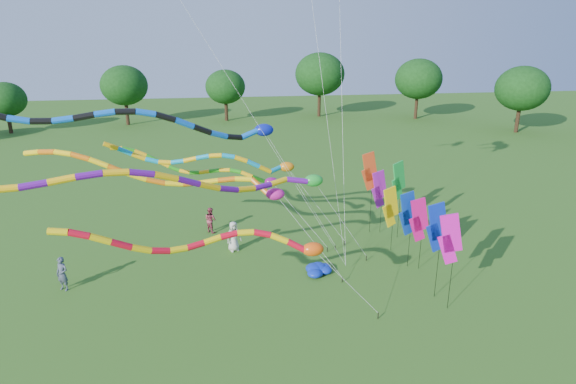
{
  "coord_description": "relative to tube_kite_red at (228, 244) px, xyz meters",
  "views": [
    {
      "loc": [
        -4.07,
        -18.83,
        12.3
      ],
      "look_at": [
        -0.74,
        3.57,
        4.8
      ],
      "focal_mm": 30.0,
      "sensor_mm": 36.0,
      "label": 1
    }
  ],
  "objects": [
    {
      "name": "person_a",
      "position": [
        0.47,
        8.57,
        -3.41
      ],
      "size": [
        1.04,
        0.87,
        1.82
      ],
      "primitive_type": "imported",
      "rotation": [
        0.0,
        0.0,
        0.38
      ],
      "color": "beige",
      "rests_on": "ground"
    },
    {
      "name": "banner_pole_magenta_a",
      "position": [
        9.89,
        0.8,
        -0.81
      ],
      "size": [
        1.15,
        0.34,
        4.78
      ],
      "rotation": [
        0.0,
        0.0,
        -0.23
      ],
      "color": "black",
      "rests_on": "ground"
    },
    {
      "name": "person_c",
      "position": [
        -0.9,
        11.63,
        -3.49
      ],
      "size": [
        1.02,
        1.03,
        1.68
      ],
      "primitive_type": "imported",
      "rotation": [
        0.0,
        0.0,
        2.31
      ],
      "color": "#963646",
      "rests_on": "ground"
    },
    {
      "name": "tube_kite_green",
      "position": [
        -0.56,
        9.19,
        0.48
      ],
      "size": [
        12.05,
        3.06,
        6.66
      ],
      "rotation": [
        0.0,
        0.0,
        -0.23
      ],
      "color": "black",
      "rests_on": "ground"
    },
    {
      "name": "tube_kite_blue",
      "position": [
        -2.1,
        5.16,
        3.89
      ],
      "size": [
        15.88,
        4.18,
        9.87
      ],
      "rotation": [
        0.0,
        0.0,
        0.28
      ],
      "color": "black",
      "rests_on": "ground"
    },
    {
      "name": "tree_ring",
      "position": [
        1.36,
        1.61,
        1.44
      ],
      "size": [
        117.04,
        121.87,
        9.68
      ],
      "color": "#382314",
      "rests_on": "ground"
    },
    {
      "name": "banner_pole_green",
      "position": [
        10.54,
        8.89,
        -0.54
      ],
      "size": [
        1.09,
        0.55,
        5.05
      ],
      "rotation": [
        0.0,
        0.0,
        0.43
      ],
      "color": "black",
      "rests_on": "ground"
    },
    {
      "name": "person_b",
      "position": [
        -8.19,
        5.19,
        -3.44
      ],
      "size": [
        0.77,
        0.68,
        1.78
      ],
      "primitive_type": "imported",
      "rotation": [
        0.0,
        0.0,
        -0.49
      ],
      "color": "#41485B",
      "rests_on": "ground"
    },
    {
      "name": "banner_pole_magenta_b",
      "position": [
        10.16,
        4.74,
        -1.44
      ],
      "size": [
        1.16,
        0.15,
        4.14
      ],
      "rotation": [
        0.0,
        0.0,
        0.06
      ],
      "color": "black",
      "rests_on": "ground"
    },
    {
      "name": "tube_kite_cyan",
      "position": [
        0.13,
        7.63,
        1.38
      ],
      "size": [
        12.95,
        1.29,
        7.48
      ],
      "rotation": [
        0.0,
        0.0,
        0.1
      ],
      "color": "black",
      "rests_on": "ground"
    },
    {
      "name": "tube_kite_red",
      "position": [
        0.0,
        0.0,
        0.0
      ],
      "size": [
        12.72,
        1.75,
        6.28
      ],
      "rotation": [
        0.0,
        0.0,
        0.06
      ],
      "color": "black",
      "rests_on": "ground"
    },
    {
      "name": "banner_pole_red",
      "position": [
        9.03,
        9.98,
        -0.19
      ],
      "size": [
        1.15,
        0.31,
        5.4
      ],
      "rotation": [
        0.0,
        0.0,
        0.2
      ],
      "color": "black",
      "rests_on": "ground"
    },
    {
      "name": "tube_kite_orange",
      "position": [
        -2.03,
        5.66,
        1.16
      ],
      "size": [
        15.33,
        3.37,
        7.52
      ],
      "rotation": [
        0.0,
        0.0,
        -0.23
      ],
      "color": "black",
      "rests_on": "ground"
    },
    {
      "name": "ground",
      "position": [
        3.87,
        1.14,
        -4.33
      ],
      "size": [
        160.0,
        160.0,
        0.0
      ],
      "primitive_type": "plane",
      "color": "#285A17",
      "rests_on": "ground"
    },
    {
      "name": "banner_pole_orange",
      "position": [
        9.46,
        7.14,
        -1.54
      ],
      "size": [
        1.13,
        0.42,
        4.04
      ],
      "rotation": [
        0.0,
        0.0,
        0.3
      ],
      "color": "black",
      "rests_on": "ground"
    },
    {
      "name": "banner_pole_blue_b",
      "position": [
        9.66,
        5.07,
        -1.17
      ],
      "size": [
        1.15,
        0.3,
        4.41
      ],
      "rotation": [
        0.0,
        0.0,
        0.19
      ],
      "color": "black",
      "rests_on": "ground"
    },
    {
      "name": "tube_kite_purple",
      "position": [
        -0.36,
        2.78,
        1.76
      ],
      "size": [
        15.93,
        6.15,
        8.0
      ],
      "rotation": [
        0.0,
        0.0,
        0.37
      ],
      "color": "black",
      "rests_on": "ground"
    },
    {
      "name": "banner_pole_blue_a",
      "position": [
        9.73,
        1.81,
        -0.65
      ],
      "size": [
        1.16,
        0.15,
        4.95
      ],
      "rotation": [
        0.0,
        0.0,
        0.06
      ],
      "color": "black",
      "rests_on": "ground"
    },
    {
      "name": "blue_nylon_heap",
      "position": [
        4.96,
        4.96,
        -4.09
      ],
      "size": [
        1.37,
        1.54,
        0.53
      ],
      "color": "#0D2AB0",
      "rests_on": "ground"
    },
    {
      "name": "banner_pole_violet",
      "position": [
        9.71,
        9.92,
        -1.37
      ],
      "size": [
        1.15,
        0.34,
        4.21
      ],
      "rotation": [
        0.0,
        0.0,
        0.23
      ],
      "color": "black",
      "rests_on": "ground"
    }
  ]
}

